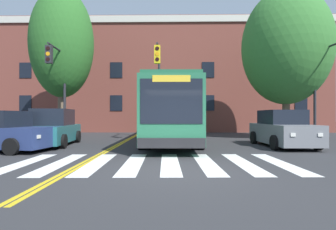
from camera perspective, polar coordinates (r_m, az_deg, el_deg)
ground_plane at (r=7.27m, az=2.46°, el=-12.06°), size 120.00×120.00×0.00m
crosswalk at (r=8.38m, az=-3.55°, el=-10.43°), size 8.74×4.05×0.01m
lane_line_yellow_inner at (r=22.46m, az=-6.42°, el=-4.00°), size 0.12×36.00×0.01m
lane_line_yellow_outer at (r=22.44m, az=-6.02°, el=-4.00°), size 0.12×36.00×0.01m
city_bus at (r=15.41m, az=0.65°, el=0.64°), size 2.97×12.30×3.20m
car_teal_near_lane at (r=14.52m, az=-23.79°, el=-2.81°), size 2.44×4.57×1.85m
car_grey_far_lane at (r=13.95m, az=23.61°, el=-2.97°), size 2.19×4.42×1.78m
car_silver_behind_bus at (r=24.56m, az=1.97°, el=-1.15°), size 2.49×5.11×2.28m
traffic_light_near_corner at (r=17.54m, az=31.13°, el=7.63°), size 0.50×2.63×5.97m
traffic_light_far_corner at (r=17.46m, az=-22.68°, el=7.83°), size 0.38×2.67×5.89m
traffic_light_overhead at (r=16.52m, az=-2.10°, el=8.46°), size 0.34×3.14×5.97m
street_tree_curbside_large at (r=19.26m, az=24.29°, el=13.35°), size 6.50×6.60×9.77m
street_tree_curbside_small at (r=20.12m, az=-22.06°, el=14.21°), size 6.05×6.05×10.30m
building_facade at (r=28.29m, az=-0.94°, el=7.58°), size 31.01×9.15×10.63m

